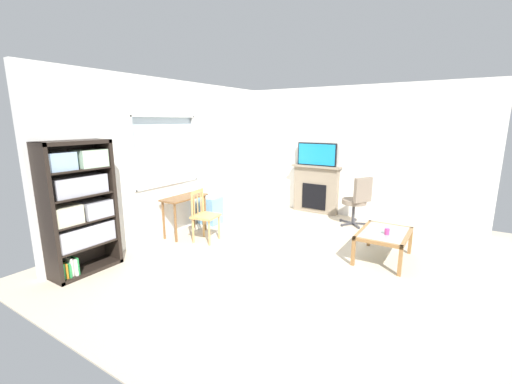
{
  "coord_description": "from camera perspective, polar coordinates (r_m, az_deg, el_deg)",
  "views": [
    {
      "loc": [
        -4.42,
        -2.06,
        2.07
      ],
      "look_at": [
        -0.15,
        0.66,
        0.97
      ],
      "focal_mm": 23.07,
      "sensor_mm": 36.0,
      "label": 1
    }
  ],
  "objects": [
    {
      "name": "wall_back_with_window",
      "position": [
        6.42,
        -13.27,
        5.76
      ],
      "size": [
        5.17,
        0.15,
        2.78
      ],
      "color": "silver",
      "rests_on": "ground"
    },
    {
      "name": "ground",
      "position": [
        5.3,
        7.04,
        -10.92
      ],
      "size": [
        6.17,
        6.03,
        0.02
      ],
      "primitive_type": "cube",
      "color": "beige"
    },
    {
      "name": "sippy_cup",
      "position": [
        5.21,
        21.76,
        -6.35
      ],
      "size": [
        0.07,
        0.07,
        0.09
      ],
      "primitive_type": "cylinder",
      "color": "#DB3D84",
      "rests_on": "coffee_table"
    },
    {
      "name": "fireplace",
      "position": [
        7.6,
        10.32,
        0.51
      ],
      "size": [
        0.26,
        1.12,
        1.08
      ],
      "color": "gray",
      "rests_on": "ground"
    },
    {
      "name": "tv",
      "position": [
        7.47,
        10.5,
        6.44
      ],
      "size": [
        0.06,
        0.9,
        0.51
      ],
      "color": "black",
      "rests_on": "fireplace"
    },
    {
      "name": "bookshelf",
      "position": [
        5.05,
        -28.33,
        -2.04
      ],
      "size": [
        0.9,
        0.38,
        1.82
      ],
      "color": "black",
      "rests_on": "ground"
    },
    {
      "name": "desk_under_window",
      "position": [
        6.14,
        -12.29,
        -2.04
      ],
      "size": [
        0.86,
        0.39,
        0.72
      ],
      "color": "brown",
      "rests_on": "ground"
    },
    {
      "name": "coffee_table",
      "position": [
        5.34,
        21.3,
        -7.06
      ],
      "size": [
        0.96,
        0.68,
        0.44
      ],
      "color": "#8C9E99",
      "rests_on": "ground"
    },
    {
      "name": "office_chair",
      "position": [
        6.8,
        17.16,
        -1.14
      ],
      "size": [
        0.61,
        0.62,
        1.0
      ],
      "color": "#7A6B5B",
      "rests_on": "ground"
    },
    {
      "name": "wooden_chair",
      "position": [
        5.79,
        -9.0,
        -3.98
      ],
      "size": [
        0.48,
        0.47,
        0.9
      ],
      "color": "tan",
      "rests_on": "ground"
    },
    {
      "name": "wall_right",
      "position": [
        7.39,
        16.28,
        6.53
      ],
      "size": [
        0.12,
        5.23,
        2.78
      ],
      "primitive_type": "cube",
      "color": "silver",
      "rests_on": "ground"
    },
    {
      "name": "plastic_drawer_unit",
      "position": [
        6.8,
        -7.89,
        -3.16
      ],
      "size": [
        0.35,
        0.4,
        0.54
      ],
      "primitive_type": "cube",
      "color": "#72ADDB",
      "rests_on": "ground"
    }
  ]
}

